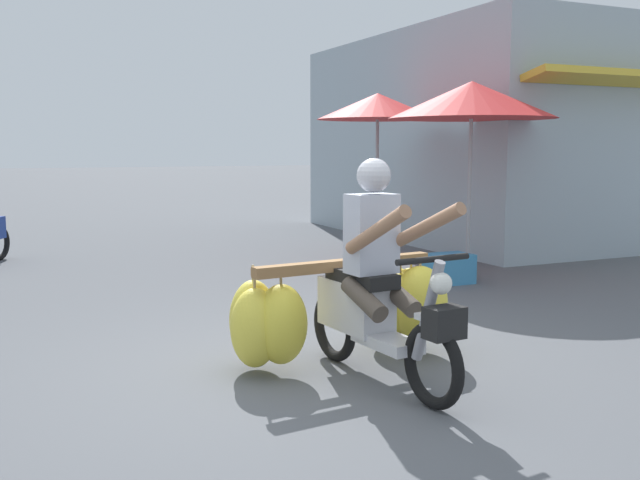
# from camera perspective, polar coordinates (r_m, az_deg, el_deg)

# --- Properties ---
(ground_plane) EXTENTS (120.00, 120.00, 0.00)m
(ground_plane) POSITION_cam_1_polar(r_m,az_deg,el_deg) (5.32, -2.39, -10.75)
(ground_plane) COLOR #56595E
(motorbike_main_loaded) EXTENTS (1.83, 1.92, 1.58)m
(motorbike_main_loaded) POSITION_cam_1_polar(r_m,az_deg,el_deg) (5.47, 3.19, -5.07)
(motorbike_main_loaded) COLOR black
(motorbike_main_loaded) RESTS_ON ground
(shopfront_building) EXTENTS (3.36, 7.18, 3.66)m
(shopfront_building) POSITION_cam_1_polar(r_m,az_deg,el_deg) (13.83, 11.39, 7.92)
(shopfront_building) COLOR #9EADB7
(shopfront_building) RESTS_ON ground
(market_umbrella_near_shop) EXTENTS (2.18, 2.18, 2.51)m
(market_umbrella_near_shop) POSITION_cam_1_polar(r_m,az_deg,el_deg) (9.66, 11.96, 10.81)
(market_umbrella_near_shop) COLOR #99999E
(market_umbrella_near_shop) RESTS_ON ground
(market_umbrella_further_along) EXTENTS (1.82, 1.82, 2.46)m
(market_umbrella_further_along) POSITION_cam_1_polar(r_m,az_deg,el_deg) (10.88, 4.60, 10.51)
(market_umbrella_further_along) COLOR #99999E
(market_umbrella_further_along) RESTS_ON ground
(produce_crate) EXTENTS (0.56, 0.40, 0.36)m
(produce_crate) POSITION_cam_1_polar(r_m,az_deg,el_deg) (8.95, 10.15, -2.25)
(produce_crate) COLOR teal
(produce_crate) RESTS_ON ground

